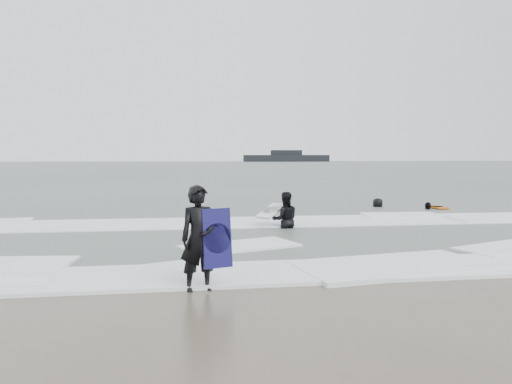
{
  "coord_description": "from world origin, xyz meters",
  "views": [
    {
      "loc": [
        -1.95,
        -9.49,
        2.19
      ],
      "look_at": [
        0.0,
        5.0,
        1.1
      ],
      "focal_mm": 35.0,
      "sensor_mm": 36.0,
      "label": 1
    }
  ],
  "objects": [
    {
      "name": "ground",
      "position": [
        0.0,
        0.0,
        0.0
      ],
      "size": [
        320.0,
        320.0,
        0.0
      ],
      "primitive_type": "plane",
      "color": "brown",
      "rests_on": "ground"
    },
    {
      "name": "sea",
      "position": [
        0.0,
        80.0,
        0.06
      ],
      "size": [
        320.0,
        320.0,
        0.0
      ],
      "primitive_type": "plane",
      "color": "#47544C",
      "rests_on": "ground"
    },
    {
      "name": "surfer_centre",
      "position": [
        -1.79,
        -1.5,
        0.0
      ],
      "size": [
        0.72,
        0.57,
        1.73
      ],
      "primitive_type": "imported",
      "rotation": [
        0.0,
        0.0,
        0.27
      ],
      "color": "black",
      "rests_on": "ground"
    },
    {
      "name": "surfer_wading",
      "position": [
        0.84,
        4.81,
        0.0
      ],
      "size": [
        0.82,
        0.64,
        1.66
      ],
      "primitive_type": "imported",
      "rotation": [
        0.0,
        0.0,
        3.13
      ],
      "color": "black",
      "rests_on": "ground"
    },
    {
      "name": "surfer_right_near",
      "position": [
        7.35,
        8.91,
        0.0
      ],
      "size": [
        0.82,
        0.92,
        1.49
      ],
      "primitive_type": "imported",
      "rotation": [
        0.0,
        0.0,
        -2.22
      ],
      "color": "black",
      "rests_on": "ground"
    },
    {
      "name": "surfer_right_far",
      "position": [
        5.77,
        10.14,
        0.0
      ],
      "size": [
        0.83,
        0.62,
        1.56
      ],
      "primitive_type": "imported",
      "rotation": [
        0.0,
        0.0,
        -2.98
      ],
      "color": "black",
      "rests_on": "ground"
    },
    {
      "name": "surf_foam",
      "position": [
        0.0,
        3.7,
        0.04
      ],
      "size": [
        30.03,
        9.06,
        0.09
      ],
      "color": "white",
      "rests_on": "ground"
    },
    {
      "name": "bodyboards",
      "position": [
        2.31,
        4.24,
        0.5
      ],
      "size": [
        9.93,
        11.34,
        1.25
      ],
      "color": "#11104A",
      "rests_on": "ground"
    },
    {
      "name": "vessel_horizon",
      "position": [
        29.22,
        148.82,
        1.39
      ],
      "size": [
        27.43,
        4.9,
        3.72
      ],
      "color": "black",
      "rests_on": "ground"
    }
  ]
}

